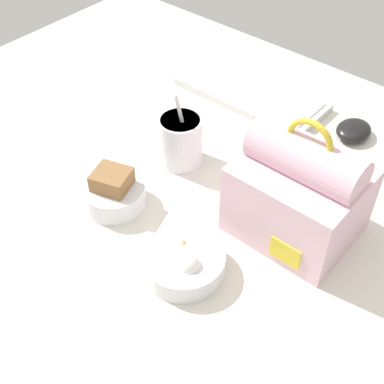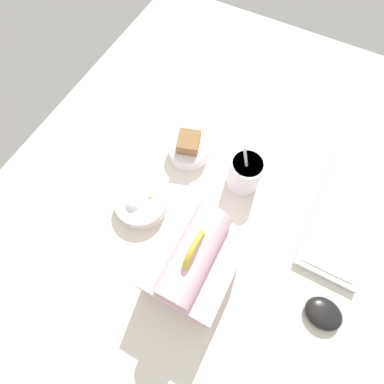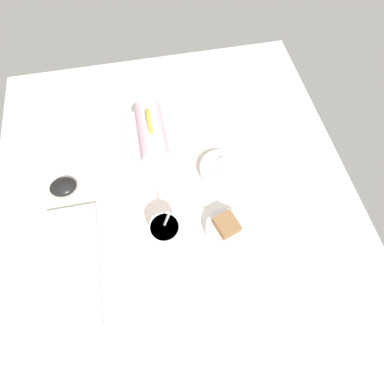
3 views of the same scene
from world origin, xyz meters
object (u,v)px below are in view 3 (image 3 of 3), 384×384
object	(u,v)px
bento_bowl_sandwich	(226,229)
soup_cup	(166,233)
bento_bowl_snacks	(221,170)
lunch_bag	(154,146)
keyboard	(72,263)
computer_mouse	(63,187)

from	to	relation	value
bento_bowl_sandwich	soup_cup	bearing A→B (deg)	85.99
soup_cup	bento_bowl_snacks	size ratio (longest dim) A/B	1.24
soup_cup	bento_bowl_snacks	distance (cm)	27.15
lunch_bag	soup_cup	world-z (taller)	lunch_bag
keyboard	soup_cup	bearing A→B (deg)	-85.15
lunch_bag	soup_cup	size ratio (longest dim) A/B	1.39
keyboard	bento_bowl_snacks	xyz separation A→B (cm)	(20.42, -46.56, 1.06)
bento_bowl_sandwich	bento_bowl_snacks	distance (cm)	19.62
bento_bowl_snacks	computer_mouse	distance (cm)	48.84
soup_cup	computer_mouse	distance (cm)	36.37
lunch_bag	bento_bowl_sandwich	xyz separation A→B (cm)	(-27.64, -15.77, -5.74)
keyboard	bento_bowl_snacks	bearing A→B (deg)	-66.32
keyboard	lunch_bag	xyz separation A→B (cm)	(28.73, -27.51, 7.49)
keyboard	soup_cup	distance (cm)	27.03
keyboard	lunch_bag	world-z (taller)	lunch_bag
lunch_bag	bento_bowl_snacks	size ratio (longest dim) A/B	1.73
keyboard	computer_mouse	distance (cm)	24.34
keyboard	bento_bowl_sandwich	world-z (taller)	bento_bowl_sandwich
soup_cup	bento_bowl_sandwich	world-z (taller)	soup_cup
lunch_bag	computer_mouse	distance (cm)	30.77
bento_bowl_sandwich	computer_mouse	world-z (taller)	bento_bowl_sandwich
keyboard	computer_mouse	xyz separation A→B (cm)	(24.25, 2.12, 0.49)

